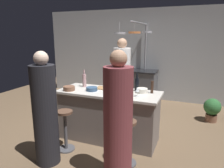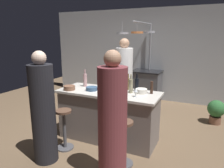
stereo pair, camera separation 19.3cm
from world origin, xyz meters
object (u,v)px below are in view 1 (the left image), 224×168
at_px(wine_bottle_dark, 137,84).
at_px(wine_bottle_red, 115,89).
at_px(wine_bottle_amber, 128,83).
at_px(wine_bottle_white, 131,85).
at_px(mixing_bowl_ceramic, 142,90).
at_px(mixing_bowl_blue, 92,89).
at_px(cutting_board, 105,88).
at_px(wine_glass_near_left_guest, 123,88).
at_px(bar_stool_left, 65,129).
at_px(potted_plant, 212,109).
at_px(stove_range, 142,86).
at_px(guest_left, 45,114).
at_px(mixing_bowl_wooden, 69,88).
at_px(chef, 122,82).
at_px(pepper_mill, 152,87).
at_px(wine_glass_by_chef, 137,90).
at_px(bar_stool_right, 127,141).
at_px(guest_right, 118,125).
at_px(wine_bottle_rose, 84,80).

xyz_separation_m(wine_bottle_dark, wine_bottle_red, (-0.22, -0.49, 0.01)).
bearing_deg(wine_bottle_amber, wine_bottle_white, -57.04).
distance_m(wine_bottle_red, mixing_bowl_ceramic, 0.53).
bearing_deg(mixing_bowl_blue, cutting_board, 54.67).
bearing_deg(wine_glass_near_left_guest, bar_stool_left, -146.86).
bearing_deg(potted_plant, stove_range, 153.80).
xyz_separation_m(mixing_bowl_blue, mixing_bowl_ceramic, (0.86, 0.20, 0.01)).
distance_m(guest_left, mixing_bowl_ceramic, 1.61).
bearing_deg(mixing_bowl_wooden, chef, 67.52).
distance_m(pepper_mill, mixing_bowl_blue, 1.05).
distance_m(bar_stool_left, cutting_board, 1.01).
distance_m(pepper_mill, wine_glass_by_chef, 0.34).
bearing_deg(bar_stool_right, pepper_mill, 77.73).
relative_size(wine_bottle_red, wine_glass_by_chef, 2.25).
bearing_deg(chef, guest_right, -71.77).
relative_size(potted_plant, wine_bottle_rose, 1.59).
distance_m(pepper_mill, wine_bottle_dark, 0.29).
height_order(guest_right, wine_bottle_dark, guest_right).
bearing_deg(mixing_bowl_ceramic, bar_stool_right, -90.75).
bearing_deg(bar_stool_right, wine_bottle_dark, 97.35).
bearing_deg(guest_left, chef, 78.69).
relative_size(bar_stool_right, mixing_bowl_blue, 3.38).
height_order(wine_glass_near_left_guest, mixing_bowl_wooden, wine_glass_near_left_guest).
xyz_separation_m(mixing_bowl_wooden, mixing_bowl_blue, (0.38, 0.14, -0.01)).
height_order(pepper_mill, wine_glass_by_chef, pepper_mill).
relative_size(wine_bottle_red, mixing_bowl_blue, 1.63).
bearing_deg(wine_glass_by_chef, mixing_bowl_ceramic, 85.75).
bearing_deg(potted_plant, cutting_board, -143.61).
relative_size(guest_left, wine_bottle_white, 5.11).
relative_size(wine_bottle_dark, wine_bottle_red, 0.96).
xyz_separation_m(guest_left, mixing_bowl_blue, (0.26, 0.94, 0.16)).
bearing_deg(wine_glass_by_chef, wine_bottle_rose, 167.33).
bearing_deg(pepper_mill, wine_bottle_dark, 170.14).
bearing_deg(cutting_board, guest_left, -109.91).
height_order(stove_range, mixing_bowl_wooden, mixing_bowl_wooden).
distance_m(chef, mixing_bowl_blue, 1.17).
xyz_separation_m(bar_stool_left, potted_plant, (2.30, 2.19, -0.08)).
distance_m(bar_stool_left, wine_glass_near_left_guest, 1.14).
distance_m(wine_bottle_dark, wine_bottle_amber, 0.18).
distance_m(stove_range, mixing_bowl_wooden, 2.79).
bearing_deg(guest_left, mixing_bowl_ceramic, 45.53).
relative_size(cutting_board, pepper_mill, 1.52).
bearing_deg(potted_plant, pepper_mill, -127.24).
bearing_deg(wine_glass_by_chef, wine_bottle_white, 129.38).
xyz_separation_m(chef, bar_stool_right, (0.69, -1.71, -0.46)).
bearing_deg(guest_left, wine_bottle_red, 43.31).
xyz_separation_m(stove_range, bar_stool_right, (0.55, -3.07, -0.07)).
bearing_deg(wine_glass_near_left_guest, wine_bottle_dark, 64.33).
height_order(bar_stool_left, mixing_bowl_ceramic, mixing_bowl_ceramic).
distance_m(stove_range, wine_glass_near_left_guest, 2.62).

